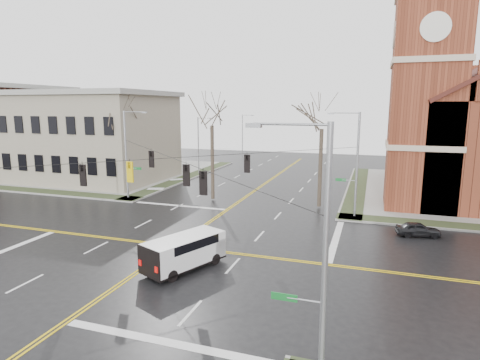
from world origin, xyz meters
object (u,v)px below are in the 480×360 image
(signal_pole_nw, at_px, (127,152))
(tree_nw_near, at_px, (212,121))
(cargo_van, at_px, (187,249))
(streetlight_north_b, at_px, (243,134))
(streetlight_north_a, at_px, (199,143))
(tree_nw_far, at_px, (124,122))
(tree_ne, at_px, (322,124))
(signal_pole_se, at_px, (320,254))
(signal_pole_ne, at_px, (355,162))
(parked_car_a, at_px, (418,229))

(signal_pole_nw, xyz_separation_m, tree_nw_near, (8.52, 2.28, 3.24))
(cargo_van, bearing_deg, streetlight_north_b, 127.61)
(streetlight_north_a, xyz_separation_m, streetlight_north_b, (0.00, 20.00, 0.00))
(tree_nw_far, xyz_separation_m, tree_ne, (21.48, -0.20, 0.08))
(signal_pole_nw, xyz_separation_m, tree_ne, (19.41, 2.56, 3.07))
(signal_pole_nw, relative_size, signal_pole_se, 1.00)
(signal_pole_ne, height_order, signal_pole_nw, same)
(streetlight_north_a, bearing_deg, signal_pole_nw, -92.32)
(signal_pole_ne, distance_m, cargo_van, 17.52)
(signal_pole_nw, bearing_deg, tree_ne, 7.51)
(signal_pole_nw, height_order, tree_nw_near, tree_nw_near)
(tree_nw_near, bearing_deg, streetlight_north_b, 102.93)
(signal_pole_se, relative_size, cargo_van, 1.63)
(streetlight_north_a, xyz_separation_m, parked_car_a, (26.92, -20.24, -3.93))
(streetlight_north_a, distance_m, tree_ne, 23.62)
(signal_pole_ne, xyz_separation_m, streetlight_north_b, (-21.97, 36.50, -0.48))
(signal_pole_nw, bearing_deg, tree_nw_far, 127.03)
(signal_pole_nw, bearing_deg, signal_pole_ne, 0.00)
(streetlight_north_a, xyz_separation_m, tree_ne, (18.74, -13.94, 3.55))
(signal_pole_se, bearing_deg, tree_nw_near, 119.19)
(streetlight_north_a, xyz_separation_m, tree_nw_near, (7.85, -14.22, 3.72))
(streetlight_north_a, height_order, streetlight_north_b, same)
(signal_pole_ne, distance_m, tree_nw_near, 14.67)
(streetlight_north_b, bearing_deg, tree_nw_near, -77.07)
(streetlight_north_a, bearing_deg, streetlight_north_b, 90.00)
(signal_pole_nw, xyz_separation_m, streetlight_north_a, (0.67, 16.50, -0.48))
(signal_pole_se, relative_size, streetlight_north_a, 1.12)
(signal_pole_nw, relative_size, streetlight_north_b, 1.12)
(streetlight_north_b, distance_m, tree_nw_far, 34.03)
(tree_nw_near, xyz_separation_m, tree_ne, (10.88, 0.28, -0.17))
(signal_pole_ne, distance_m, signal_pole_se, 23.00)
(signal_pole_se, distance_m, cargo_van, 12.74)
(signal_pole_se, distance_m, tree_ne, 25.94)
(signal_pole_se, distance_m, streetlight_north_b, 63.43)
(tree_nw_far, bearing_deg, streetlight_north_b, 85.35)
(signal_pole_se, height_order, tree_ne, tree_ne)
(signal_pole_nw, distance_m, streetlight_north_b, 36.51)
(signal_pole_se, relative_size, tree_nw_far, 0.82)
(parked_car_a, distance_m, tree_nw_near, 21.41)
(streetlight_north_a, distance_m, tree_nw_near, 16.67)
(signal_pole_se, bearing_deg, streetlight_north_a, 119.09)
(signal_pole_nw, xyz_separation_m, parked_car_a, (27.59, -3.74, -4.41))
(parked_car_a, bearing_deg, signal_pole_ne, 43.10)
(signal_pole_nw, xyz_separation_m, cargo_van, (13.81, -14.64, -3.78))
(cargo_van, bearing_deg, signal_pole_se, -20.20)
(signal_pole_ne, xyz_separation_m, streetlight_north_a, (-21.97, 16.50, -0.48))
(streetlight_north_a, height_order, cargo_van, streetlight_north_a)
(tree_nw_far, height_order, tree_ne, tree_ne)
(signal_pole_nw, height_order, parked_car_a, signal_pole_nw)
(signal_pole_nw, relative_size, parked_car_a, 2.85)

